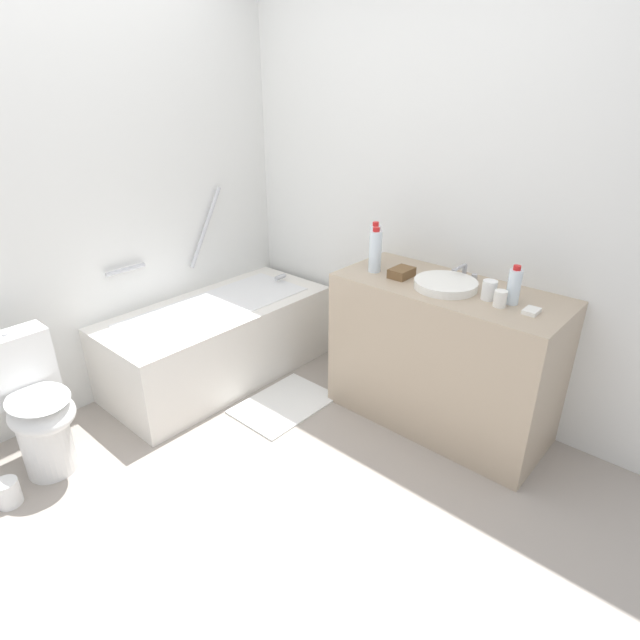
% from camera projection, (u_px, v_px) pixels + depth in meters
% --- Properties ---
extents(ground_plane, '(4.03, 4.03, 0.00)m').
position_uv_depth(ground_plane, '(229.00, 503.00, 2.43)').
color(ground_plane, '#9E9389').
extents(wall_back_tiled, '(3.43, 0.10, 2.52)m').
position_uv_depth(wall_back_tiled, '(48.00, 198.00, 2.71)').
color(wall_back_tiled, silver).
rests_on(wall_back_tiled, ground_plane).
extents(wall_right_mirror, '(0.10, 2.99, 2.52)m').
position_uv_depth(wall_right_mirror, '(425.00, 188.00, 2.96)').
color(wall_right_mirror, silver).
rests_on(wall_right_mirror, ground_plane).
extents(bathtub, '(1.49, 0.67, 1.18)m').
position_uv_depth(bathtub, '(219.00, 338.00, 3.39)').
color(bathtub, white).
rests_on(bathtub, ground_plane).
extents(toilet, '(0.34, 0.48, 0.73)m').
position_uv_depth(toilet, '(34.00, 408.00, 2.52)').
color(toilet, white).
rests_on(toilet, ground_plane).
extents(vanity_counter, '(0.54, 1.21, 0.84)m').
position_uv_depth(vanity_counter, '(442.00, 357.00, 2.87)').
color(vanity_counter, tan).
rests_on(vanity_counter, ground_plane).
extents(sink_basin, '(0.33, 0.33, 0.04)m').
position_uv_depth(sink_basin, '(446.00, 284.00, 2.66)').
color(sink_basin, white).
rests_on(sink_basin, vanity_counter).
extents(sink_faucet, '(0.12, 0.15, 0.09)m').
position_uv_depth(sink_faucet, '(463.00, 272.00, 2.78)').
color(sink_faucet, '#A7A7AD').
rests_on(sink_faucet, vanity_counter).
extents(water_bottle_0, '(0.07, 0.07, 0.25)m').
position_uv_depth(water_bottle_0, '(375.00, 251.00, 2.85)').
color(water_bottle_0, silver).
rests_on(water_bottle_0, vanity_counter).
extents(water_bottle_1, '(0.06, 0.06, 0.26)m').
position_uv_depth(water_bottle_1, '(375.00, 246.00, 2.94)').
color(water_bottle_1, silver).
rests_on(water_bottle_1, vanity_counter).
extents(water_bottle_2, '(0.06, 0.06, 0.19)m').
position_uv_depth(water_bottle_2, '(514.00, 286.00, 2.45)').
color(water_bottle_2, silver).
rests_on(water_bottle_2, vanity_counter).
extents(drinking_glass_0, '(0.06, 0.06, 0.08)m').
position_uv_depth(drinking_glass_0, '(500.00, 299.00, 2.44)').
color(drinking_glass_0, white).
rests_on(drinking_glass_0, vanity_counter).
extents(drinking_glass_1, '(0.07, 0.07, 0.10)m').
position_uv_depth(drinking_glass_1, '(489.00, 290.00, 2.51)').
color(drinking_glass_1, white).
rests_on(drinking_glass_1, vanity_counter).
extents(amenity_basket, '(0.14, 0.10, 0.05)m').
position_uv_depth(amenity_basket, '(402.00, 273.00, 2.81)').
color(amenity_basket, brown).
rests_on(amenity_basket, vanity_counter).
extents(soap_dish, '(0.09, 0.06, 0.02)m').
position_uv_depth(soap_dish, '(531.00, 311.00, 2.38)').
color(soap_dish, white).
rests_on(soap_dish, vanity_counter).
extents(bath_mat, '(0.60, 0.41, 0.01)m').
position_uv_depth(bath_mat, '(284.00, 404.00, 3.17)').
color(bath_mat, white).
rests_on(bath_mat, ground_plane).
extents(toilet_paper_roll, '(0.11, 0.11, 0.13)m').
position_uv_depth(toilet_paper_roll, '(8.00, 493.00, 2.41)').
color(toilet_paper_roll, white).
rests_on(toilet_paper_roll, ground_plane).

